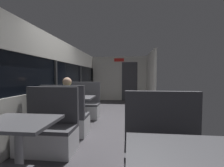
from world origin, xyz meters
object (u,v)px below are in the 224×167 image
object	(u,v)px
dining_table_near_window	(18,129)
dining_table_front_aisle	(188,166)
bench_mid_window_facing_end	(66,120)
bench_near_window_facing_entry	(48,132)
bench_front_aisle_facing_entry	(164,157)
dining_table_mid_window	(76,101)
seated_passenger	(67,110)
bench_mid_window_facing_entry	(84,107)

from	to	relation	value
dining_table_near_window	dining_table_front_aisle	size ratio (longest dim) A/B	1.00
dining_table_near_window	bench_mid_window_facing_end	distance (m)	1.47
bench_near_window_facing_entry	bench_front_aisle_facing_entry	size ratio (longest dim) A/B	1.00
dining_table_front_aisle	bench_front_aisle_facing_entry	distance (m)	0.77
dining_table_near_window	dining_table_mid_window	world-z (taller)	same
bench_near_window_facing_entry	bench_mid_window_facing_end	world-z (taller)	same
dining_table_mid_window	bench_front_aisle_facing_entry	xyz separation A→B (m)	(1.79, -2.04, -0.31)
bench_front_aisle_facing_entry	bench_near_window_facing_entry	bearing A→B (deg)	161.47
dining_table_near_window	seated_passenger	distance (m)	1.51
dining_table_near_window	dining_table_front_aisle	xyz separation A→B (m)	(1.79, -0.60, 0.00)
bench_near_window_facing_entry	dining_table_front_aisle	bearing A→B (deg)	-35.98
dining_table_near_window	seated_passenger	bearing A→B (deg)	90.00
dining_table_front_aisle	seated_passenger	bearing A→B (deg)	130.30
dining_table_near_window	bench_mid_window_facing_entry	world-z (taller)	bench_mid_window_facing_entry
dining_table_mid_window	bench_mid_window_facing_end	world-z (taller)	bench_mid_window_facing_end
bench_near_window_facing_entry	seated_passenger	bearing A→B (deg)	90.00
bench_mid_window_facing_entry	dining_table_near_window	bearing A→B (deg)	-90.00
bench_front_aisle_facing_entry	seated_passenger	size ratio (longest dim) A/B	0.87
dining_table_mid_window	dining_table_front_aisle	size ratio (longest dim) A/B	1.00
bench_near_window_facing_entry	dining_table_mid_window	size ratio (longest dim) A/B	1.22
dining_table_mid_window	bench_front_aisle_facing_entry	size ratio (longest dim) A/B	0.82
bench_mid_window_facing_end	seated_passenger	world-z (taller)	seated_passenger
dining_table_mid_window	dining_table_front_aisle	xyz separation A→B (m)	(1.79, -2.74, 0.00)
bench_mid_window_facing_end	bench_front_aisle_facing_entry	size ratio (longest dim) A/B	1.00
dining_table_near_window	bench_mid_window_facing_end	world-z (taller)	bench_mid_window_facing_end
bench_near_window_facing_entry	bench_front_aisle_facing_entry	distance (m)	1.89
dining_table_mid_window	bench_mid_window_facing_entry	distance (m)	0.77
dining_table_near_window	bench_mid_window_facing_end	bearing A→B (deg)	90.00
dining_table_mid_window	dining_table_front_aisle	world-z (taller)	same
bench_mid_window_facing_entry	bench_front_aisle_facing_entry	distance (m)	3.27
bench_near_window_facing_entry	dining_table_front_aisle	xyz separation A→B (m)	(1.79, -1.30, 0.31)
dining_table_mid_window	bench_mid_window_facing_end	size ratio (longest dim) A/B	0.82
dining_table_mid_window	seated_passenger	world-z (taller)	seated_passenger
bench_mid_window_facing_entry	seated_passenger	distance (m)	1.34
dining_table_near_window	bench_mid_window_facing_entry	bearing A→B (deg)	90.00
bench_near_window_facing_entry	dining_table_front_aisle	size ratio (longest dim) A/B	1.22
bench_near_window_facing_entry	bench_mid_window_facing_entry	xyz separation A→B (m)	(0.00, 2.14, 0.00)
bench_front_aisle_facing_entry	bench_mid_window_facing_entry	bearing A→B (deg)	123.18
bench_front_aisle_facing_entry	dining_table_mid_window	bearing A→B (deg)	131.29
dining_table_front_aisle	seated_passenger	xyz separation A→B (m)	(-1.79, 2.11, -0.10)
bench_mid_window_facing_entry	bench_front_aisle_facing_entry	xyz separation A→B (m)	(1.79, -2.74, 0.00)
bench_mid_window_facing_entry	dining_table_front_aisle	size ratio (longest dim) A/B	1.22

